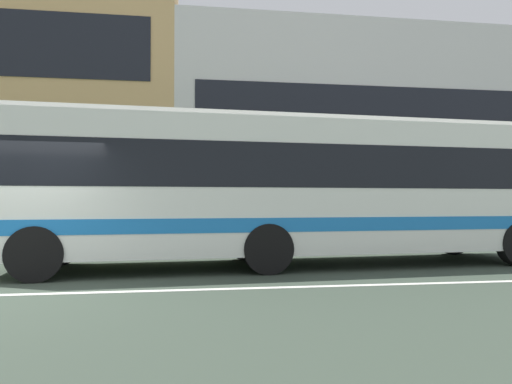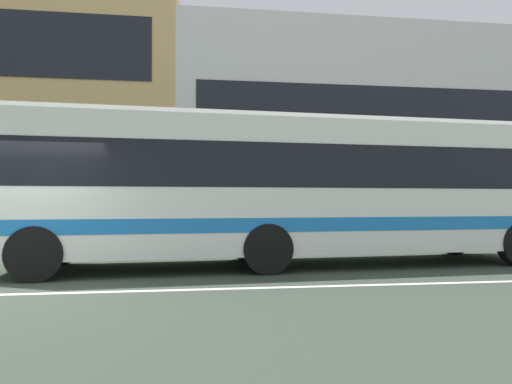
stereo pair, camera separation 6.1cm
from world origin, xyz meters
The scene contains 5 objects.
ground_plane centered at (0.00, 0.00, 0.00)m, with size 160.00×160.00×0.00m, color #364236.
lane_centre_line centered at (0.00, 0.00, 0.00)m, with size 60.00×0.16×0.01m, color silver.
hedge_row_far centered at (-1.59, 6.75, 0.44)m, with size 15.21×1.10×0.87m, color #3A6925.
apartment_block_right centered at (12.53, 16.45, 4.67)m, with size 20.58×10.41×9.34m.
transit_bus centered at (4.99, 2.68, 1.79)m, with size 12.18×3.40×3.25m.
Camera 1 is at (2.73, -7.72, 1.43)m, focal length 33.07 mm.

